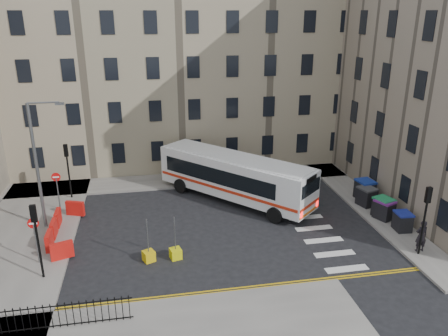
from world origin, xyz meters
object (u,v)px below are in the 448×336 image
object	(u,v)px
pedestrian	(421,236)
bollard_yellow	(176,254)
wheelie_bin_c	(383,207)
wheelie_bin_e	(365,190)
wheelie_bin_a	(403,221)
wheelie_bin_b	(384,209)
bus	(234,176)
bollard_chevron	(149,256)
wheelie_bin_d	(367,196)
streetlamp	(36,165)

from	to	relation	value
pedestrian	bollard_yellow	size ratio (longest dim) A/B	3.21
wheelie_bin_c	wheelie_bin_e	size ratio (longest dim) A/B	1.03
wheelie_bin_a	bollard_yellow	world-z (taller)	wheelie_bin_a
wheelie_bin_c	wheelie_bin_b	bearing A→B (deg)	-121.12
pedestrian	bollard_yellow	distance (m)	14.04
wheelie_bin_b	wheelie_bin_a	bearing A→B (deg)	-104.44
bus	wheelie_bin_c	bearing A→B (deg)	-69.94
wheelie_bin_e	pedestrian	xyz separation A→B (m)	(-0.43, -7.47, 0.24)
wheelie_bin_b	wheelie_bin_e	world-z (taller)	wheelie_bin_e
pedestrian	bus	bearing A→B (deg)	-45.33
wheelie_bin_a	wheelie_bin_b	distance (m)	1.75
wheelie_bin_b	bollard_chevron	world-z (taller)	wheelie_bin_b
wheelie_bin_b	wheelie_bin_d	bearing A→B (deg)	69.44
bollard_chevron	pedestrian	bearing A→B (deg)	-7.47
streetlamp	wheelie_bin_b	xyz separation A→B (m)	(21.97, -2.97, -3.54)
bus	wheelie_bin_b	size ratio (longest dim) A/B	7.39
wheelie_bin_e	pedestrian	bearing A→B (deg)	-100.27
bus	wheelie_bin_b	distance (m)	10.51
bus	bollard_chevron	bearing A→B (deg)	-173.09
streetlamp	wheelie_bin_d	xyz separation A→B (m)	(21.85, -0.79, -3.52)
wheelie_bin_e	wheelie_bin_b	bearing A→B (deg)	-101.94
wheelie_bin_c	pedestrian	size ratio (longest dim) A/B	0.77
streetlamp	bollard_yellow	world-z (taller)	streetlamp
wheelie_bin_a	wheelie_bin_b	xyz separation A→B (m)	(-0.28, 1.72, 0.04)
bollard_chevron	wheelie_bin_c	bearing A→B (deg)	9.01
wheelie_bin_b	bollard_chevron	bearing A→B (deg)	164.37
wheelie_bin_d	wheelie_bin_e	bearing A→B (deg)	53.40
wheelie_bin_c	bollard_chevron	distance (m)	15.79
streetlamp	wheelie_bin_d	distance (m)	22.14
wheelie_bin_e	bollard_chevron	xyz separation A→B (m)	(-15.81, -5.46, -0.58)
wheelie_bin_b	pedestrian	world-z (taller)	pedestrian
bollard_chevron	bollard_yellow	bearing A→B (deg)	-0.35
wheelie_bin_c	wheelie_bin_d	size ratio (longest dim) A/B	1.03
streetlamp	wheelie_bin_e	bearing A→B (deg)	0.69
bollard_yellow	wheelie_bin_d	bearing A→B (deg)	17.61
bus	wheelie_bin_d	bearing A→B (deg)	-60.07
wheelie_bin_b	wheelie_bin_d	distance (m)	2.19
wheelie_bin_c	wheelie_bin_e	world-z (taller)	wheelie_bin_e
bus	wheelie_bin_e	distance (m)	9.64
wheelie_bin_a	bollard_yellow	xyz separation A→B (m)	(-14.31, -0.50, -0.46)
wheelie_bin_c	bollard_chevron	world-z (taller)	wheelie_bin_c
streetlamp	pedestrian	size ratio (longest dim) A/B	4.23
wheelie_bin_c	wheelie_bin_a	bearing A→B (deg)	-101.49
wheelie_bin_e	bus	bearing A→B (deg)	161.71
wheelie_bin_a	wheelie_bin_b	size ratio (longest dim) A/B	0.82
wheelie_bin_d	bollard_yellow	distance (m)	14.60
wheelie_bin_d	wheelie_bin_e	xyz separation A→B (m)	(0.40, 1.06, 0.05)
wheelie_bin_c	bollard_chevron	size ratio (longest dim) A/B	2.47
wheelie_bin_d	bollard_yellow	size ratio (longest dim) A/B	2.40
wheelie_bin_c	wheelie_bin_d	bearing A→B (deg)	77.43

